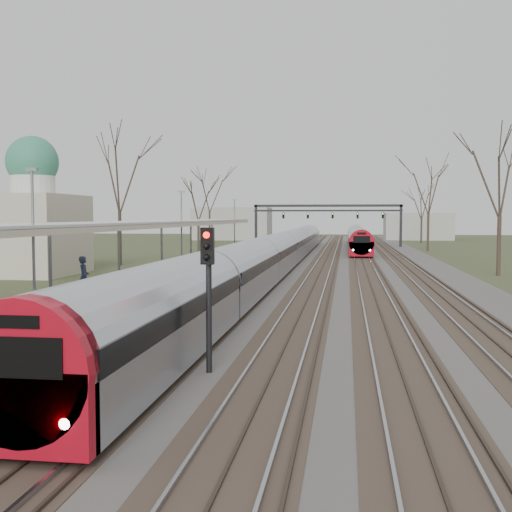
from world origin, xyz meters
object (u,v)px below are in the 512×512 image
(train_near, at_px, (282,250))
(signal_post, at_px, (208,278))
(train_far, at_px, (358,238))
(passenger, at_px, (84,277))

(train_near, relative_size, signal_post, 22.00)
(signal_post, bearing_deg, train_near, 92.65)
(train_far, height_order, signal_post, signal_post)
(train_near, xyz_separation_m, signal_post, (1.75, -37.79, 1.25))
(passenger, bearing_deg, signal_post, -162.81)
(passenger, relative_size, signal_post, 0.42)
(train_far, bearing_deg, signal_post, -94.21)
(train_far, distance_m, signal_post, 71.59)
(passenger, bearing_deg, train_far, -34.28)
(train_near, relative_size, passenger, 52.10)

